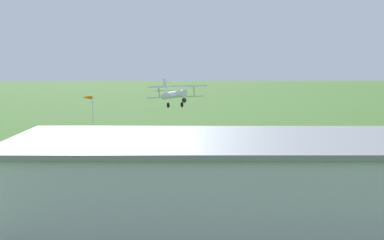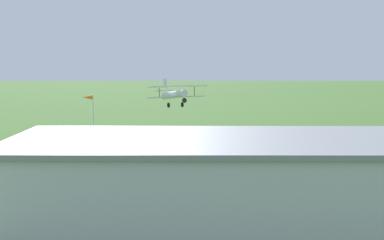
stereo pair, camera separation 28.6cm
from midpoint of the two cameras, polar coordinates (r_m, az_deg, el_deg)
The scene contains 7 objects.
ground_plane at distance 73.11m, azimuth 1.68°, elevation -2.19°, with size 400.00×400.00×0.00m, color #3D6628.
hangar at distance 39.20m, azimuth 5.30°, elevation -5.74°, with size 33.61×14.67×5.36m.
biplane at distance 70.07m, azimuth -1.97°, elevation 2.74°, with size 7.73×7.91×3.61m.
car_blue at distance 51.94m, azimuth -16.42°, elevation -5.07°, with size 2.28×4.81×1.57m.
person_walking_on_apron at distance 56.92m, azimuth -13.58°, elevation -3.92°, with size 0.54×0.54×1.77m.
person_crossing_taxiway at distance 56.23m, azimuth -6.95°, elevation -3.96°, with size 0.54×0.54×1.69m.
windsock at distance 69.92m, azimuth -10.94°, elevation 1.96°, with size 1.47×0.97×6.42m.
Camera 1 is at (3.83, 72.19, 10.92)m, focal length 51.04 mm.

